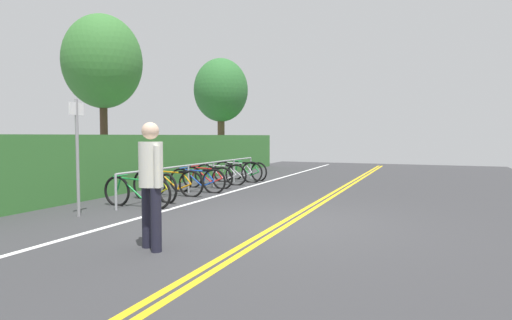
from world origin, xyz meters
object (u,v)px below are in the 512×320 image
at_px(bicycle_5, 220,174).
at_px(sign_post_near, 77,146).
at_px(bicycle_6, 238,172).
at_px(tree_mid, 103,62).
at_px(bicycle_1, 154,186).
at_px(bicycle_2, 173,183).
at_px(tree_far_right, 221,91).
at_px(bicycle_0, 137,192).
at_px(bike_rack, 202,170).
at_px(bicycle_4, 207,177).
at_px(bicycle_7, 247,171).
at_px(bicycle_3, 197,180).
at_px(pedestrian, 151,177).

bearing_deg(bicycle_5, sign_post_near, 178.82).
bearing_deg(bicycle_6, tree_mid, 115.36).
distance_m(bicycle_1, bicycle_2, 0.88).
height_order(tree_mid, tree_far_right, tree_mid).
xyz_separation_m(bicycle_2, bicycle_6, (3.53, -0.19, 0.01)).
bearing_deg(bicycle_0, bicycle_2, 7.87).
relative_size(bicycle_0, bicycle_2, 0.99).
xyz_separation_m(bicycle_0, tree_mid, (3.43, 3.94, 3.54)).
xyz_separation_m(bike_rack, bicycle_0, (-3.06, -0.15, -0.25)).
height_order(bicycle_4, tree_far_right, tree_far_right).
relative_size(bicycle_5, tree_mid, 0.31).
bearing_deg(bicycle_7, bicycle_6, 178.53).
bearing_deg(bicycle_1, bicycle_2, 4.23).
bearing_deg(bicycle_0, bicycle_7, 0.33).
height_order(bicycle_3, bicycle_4, bicycle_3).
relative_size(bicycle_4, pedestrian, 0.96).
height_order(bicycle_1, bicycle_6, bicycle_6).
height_order(bicycle_1, pedestrian, pedestrian).
relative_size(bicycle_6, sign_post_near, 0.76).
bearing_deg(bicycle_1, bicycle_5, 0.78).
relative_size(bicycle_2, bicycle_3, 1.06).
bearing_deg(bicycle_6, bicycle_4, 175.01).
bearing_deg(bicycle_3, bicycle_5, 7.11).
relative_size(bike_rack, bicycle_3, 4.31).
bearing_deg(tree_far_right, bicycle_1, -162.30).
height_order(bicycle_7, sign_post_near, sign_post_near).
bearing_deg(bicycle_3, pedestrian, -155.91).
xyz_separation_m(bicycle_1, pedestrian, (-3.59, -2.54, 0.65)).
relative_size(bicycle_0, bicycle_4, 1.06).
bearing_deg(bicycle_0, bicycle_3, -0.05).
relative_size(bicycle_4, bicycle_7, 1.00).
relative_size(bicycle_0, tree_mid, 0.32).
height_order(bicycle_5, tree_far_right, tree_far_right).
distance_m(bike_rack, bicycle_5, 1.33).
bearing_deg(bicycle_1, bicycle_4, 0.74).
height_order(bike_rack, tree_far_right, tree_far_right).
relative_size(bicycle_3, sign_post_near, 0.75).
relative_size(bicycle_5, pedestrian, 0.98).
relative_size(bicycle_5, bicycle_7, 1.03).
bearing_deg(tree_far_right, bicycle_4, -156.27).
height_order(bicycle_3, bicycle_7, bicycle_3).
bearing_deg(pedestrian, bicycle_7, 15.33).
height_order(pedestrian, sign_post_near, sign_post_near).
distance_m(pedestrian, sign_post_near, 3.08).
bearing_deg(bicycle_1, pedestrian, -144.72).
distance_m(bike_rack, bicycle_2, 1.34).
bearing_deg(sign_post_near, bicycle_3, -5.06).
height_order(bicycle_3, pedestrian, pedestrian).
bearing_deg(bicycle_2, bicycle_0, -172.13).
bearing_deg(bicycle_4, tree_far_right, 23.73).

